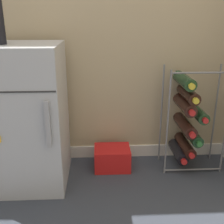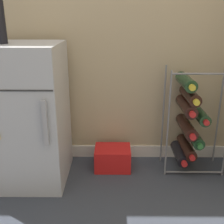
# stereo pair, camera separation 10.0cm
# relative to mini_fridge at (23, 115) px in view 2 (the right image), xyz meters

# --- Properties ---
(ground_plane) EXTENTS (14.00, 14.00, 0.00)m
(ground_plane) POSITION_rel_mini_fridge_xyz_m (0.50, -0.34, -0.44)
(ground_plane) COLOR #333842
(mini_fridge) EXTENTS (0.51, 0.50, 0.88)m
(mini_fridge) POSITION_rel_mini_fridge_xyz_m (0.00, 0.00, 0.00)
(mini_fridge) COLOR #B7BABF
(mini_fridge) RESTS_ON ground_plane
(wine_rack) EXTENTS (0.40, 0.33, 0.72)m
(wine_rack) POSITION_rel_mini_fridge_xyz_m (1.07, 0.12, -0.08)
(wine_rack) COLOR slate
(wine_rack) RESTS_ON ground_plane
(soda_box) EXTENTS (0.25, 0.19, 0.15)m
(soda_box) POSITION_rel_mini_fridge_xyz_m (0.56, 0.12, -0.36)
(soda_box) COLOR red
(soda_box) RESTS_ON ground_plane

